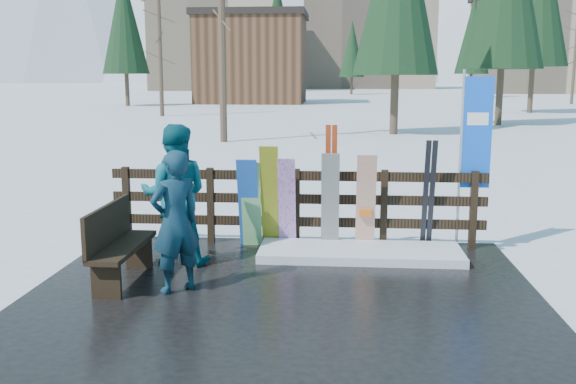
# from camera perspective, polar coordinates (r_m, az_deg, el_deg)

# --- Properties ---
(ground) EXTENTS (700.00, 700.00, 0.00)m
(ground) POSITION_cam_1_polar(r_m,az_deg,el_deg) (7.65, -0.44, -9.48)
(ground) COLOR white
(ground) RESTS_ON ground
(deck) EXTENTS (6.00, 5.00, 0.08)m
(deck) POSITION_cam_1_polar(r_m,az_deg,el_deg) (7.64, -0.44, -9.20)
(deck) COLOR black
(deck) RESTS_ON ground
(fence) EXTENTS (5.60, 0.10, 1.15)m
(fence) POSITION_cam_1_polar(r_m,az_deg,el_deg) (9.57, 0.75, -0.85)
(fence) COLOR black
(fence) RESTS_ON deck
(snow_patch) EXTENTS (2.83, 1.00, 0.12)m
(snow_patch) POSITION_cam_1_polar(r_m,az_deg,el_deg) (9.11, 6.42, -5.37)
(snow_patch) COLOR white
(snow_patch) RESTS_ON deck
(bench) EXTENTS (0.41, 1.50, 0.97)m
(bench) POSITION_cam_1_polar(r_m,az_deg,el_deg) (8.12, -14.97, -4.28)
(bench) COLOR black
(bench) RESTS_ON deck
(snowboard_0) EXTENTS (0.30, 0.35, 1.33)m
(snowboard_0) POSITION_cam_1_polar(r_m,az_deg,el_deg) (9.43, -3.55, -1.00)
(snowboard_0) COLOR blue
(snowboard_0) RESTS_ON deck
(snowboard_1) EXTENTS (0.28, 0.28, 1.29)m
(snowboard_1) POSITION_cam_1_polar(r_m,az_deg,el_deg) (9.43, -3.29, -1.12)
(snowboard_1) COLOR silver
(snowboard_1) RESTS_ON deck
(snowboard_2) EXTENTS (0.27, 0.38, 1.53)m
(snowboard_2) POSITION_cam_1_polar(r_m,az_deg,el_deg) (9.37, -1.61, -0.44)
(snowboard_2) COLOR #FDFF21
(snowboard_2) RESTS_ON deck
(snowboard_3) EXTENTS (0.25, 0.35, 1.35)m
(snowboard_3) POSITION_cam_1_polar(r_m,az_deg,el_deg) (9.36, -0.10, -0.99)
(snowboard_3) COLOR silver
(snowboard_3) RESTS_ON deck
(snowboard_4) EXTENTS (0.26, 0.20, 1.43)m
(snowboard_4) POSITION_cam_1_polar(r_m,az_deg,el_deg) (9.33, 3.77, -0.83)
(snowboard_4) COLOR black
(snowboard_4) RESTS_ON deck
(snowboard_5) EXTENTS (0.28, 0.36, 1.42)m
(snowboard_5) POSITION_cam_1_polar(r_m,az_deg,el_deg) (9.33, 6.93, -0.90)
(snowboard_5) COLOR silver
(snowboard_5) RESTS_ON deck
(ski_pair_a) EXTENTS (0.16, 0.30, 1.83)m
(ski_pair_a) POSITION_cam_1_polar(r_m,az_deg,el_deg) (9.36, 3.84, 0.46)
(ski_pair_a) COLOR #AC3615
(ski_pair_a) RESTS_ON deck
(ski_pair_b) EXTENTS (0.16, 0.33, 1.62)m
(ski_pair_b) POSITION_cam_1_polar(r_m,az_deg,el_deg) (9.46, 12.39, -0.29)
(ski_pair_b) COLOR black
(ski_pair_b) RESTS_ON deck
(rental_flag) EXTENTS (0.45, 0.04, 2.60)m
(rental_flag) POSITION_cam_1_polar(r_m,az_deg,el_deg) (9.65, 16.12, 4.52)
(rental_flag) COLOR silver
(rental_flag) RESTS_ON deck
(person_front) EXTENTS (0.72, 0.71, 1.68)m
(person_front) POSITION_cam_1_polar(r_m,az_deg,el_deg) (7.56, -10.01, -2.62)
(person_front) COLOR #13414B
(person_front) RESTS_ON deck
(person_back) EXTENTS (1.00, 0.82, 1.89)m
(person_back) POSITION_cam_1_polar(r_m,az_deg,el_deg) (8.67, -10.02, -0.26)
(person_back) COLOR #0C5867
(person_back) RESTS_ON deck
(resort_buildings) EXTENTS (73.00, 87.60, 22.60)m
(resort_buildings) POSITION_cam_1_polar(r_m,az_deg,el_deg) (122.79, 5.05, 13.62)
(resort_buildings) COLOR tan
(resort_buildings) RESTS_ON ground
(trees) EXTENTS (42.13, 68.89, 12.96)m
(trees) POSITION_cam_1_polar(r_m,az_deg,el_deg) (55.94, 8.33, 13.42)
(trees) COLOR #382B1E
(trees) RESTS_ON ground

